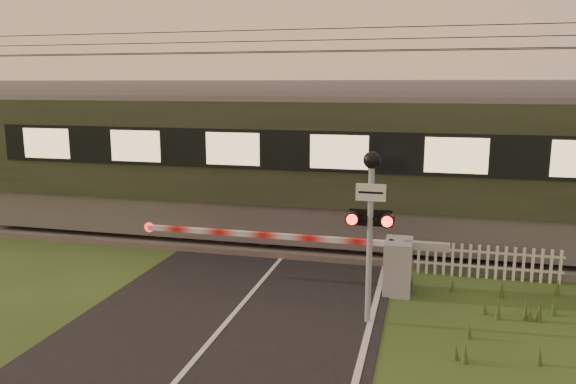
# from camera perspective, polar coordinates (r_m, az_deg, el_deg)

# --- Properties ---
(ground) EXTENTS (160.00, 160.00, 0.00)m
(ground) POSITION_cam_1_polar(r_m,az_deg,el_deg) (10.86, -7.45, -14.41)
(ground) COLOR #2C461B
(ground) RESTS_ON ground
(road) EXTENTS (6.00, 140.00, 0.03)m
(road) POSITION_cam_1_polar(r_m,az_deg,el_deg) (10.66, -7.83, -14.88)
(road) COLOR black
(road) RESTS_ON ground
(track_bed) EXTENTS (140.00, 3.40, 0.39)m
(track_bed) POSITION_cam_1_polar(r_m,az_deg,el_deg) (16.67, 0.76, -4.93)
(track_bed) COLOR #47423D
(track_bed) RESTS_ON ground
(overhead_wires) EXTENTS (120.00, 0.62, 0.62)m
(overhead_wires) POSITION_cam_1_polar(r_m,az_deg,el_deg) (16.06, 0.81, 14.87)
(overhead_wires) COLOR black
(overhead_wires) RESTS_ON ground
(boom_gate) EXTENTS (7.33, 0.93, 1.24)m
(boom_gate) POSITION_cam_1_polar(r_m,az_deg,el_deg) (12.94, 9.64, -7.01)
(boom_gate) COLOR gray
(boom_gate) RESTS_ON ground
(crossing_signal) EXTENTS (0.86, 0.35, 3.40)m
(crossing_signal) POSITION_cam_1_polar(r_m,az_deg,el_deg) (10.76, 8.40, -1.50)
(crossing_signal) COLOR gray
(crossing_signal) RESTS_ON ground
(picket_fence) EXTENTS (3.44, 0.07, 0.83)m
(picket_fence) POSITION_cam_1_polar(r_m,az_deg,el_deg) (14.42, 19.61, -6.70)
(picket_fence) COLOR silver
(picket_fence) RESTS_ON ground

